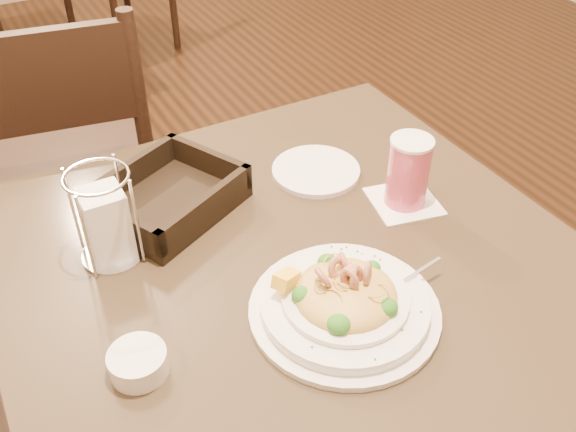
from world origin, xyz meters
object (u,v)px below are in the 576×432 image
pasta_bowl (345,300)px  bread_basket (168,198)px  side_plate (316,171)px  dining_chair_near (72,168)px  drink_glass (408,172)px  main_table (293,355)px  napkin_caddy (106,223)px  butter_ramekin (138,363)px

pasta_bowl → bread_basket: pasta_bowl is taller
bread_basket → side_plate: bread_basket is taller
dining_chair_near → drink_glass: 0.92m
main_table → napkin_caddy: bearing=147.7°
dining_chair_near → main_table: bearing=113.7°
napkin_caddy → butter_ramekin: size_ratio=2.02×
pasta_bowl → napkin_caddy: napkin_caddy is taller
pasta_bowl → drink_glass: (0.24, 0.17, 0.04)m
dining_chair_near → bread_basket: size_ratio=3.20×
napkin_caddy → side_plate: size_ratio=0.96×
pasta_bowl → side_plate: pasta_bowl is taller
main_table → butter_ramekin: butter_ramekin is taller
butter_ramekin → main_table: bearing=16.7°
drink_glass → bread_basket: 0.41m
bread_basket → butter_ramekin: bearing=-117.2°
napkin_caddy → side_plate: napkin_caddy is taller
main_table → drink_glass: drink_glass is taller
main_table → bread_basket: 0.36m
dining_chair_near → drink_glass: (0.45, -0.75, 0.29)m
drink_glass → main_table: bearing=-170.3°
side_plate → pasta_bowl: bearing=-114.3°
pasta_bowl → napkin_caddy: size_ratio=1.95×
dining_chair_near → bread_basket: bearing=107.2°
main_table → pasta_bowl: bearing=-85.4°
drink_glass → bread_basket: size_ratio=0.47×
drink_glass → butter_ramekin: (-0.53, -0.13, -0.05)m
dining_chair_near → pasta_bowl: bearing=112.4°
bread_basket → napkin_caddy: size_ratio=1.84×
side_plate → main_table: bearing=-128.8°
drink_glass → butter_ramekin: bearing=-166.5°
pasta_bowl → drink_glass: drink_glass is taller
main_table → dining_chair_near: bearing=104.1°
pasta_bowl → bread_basket: 0.38m
side_plate → napkin_caddy: bearing=-174.3°
pasta_bowl → side_plate: (0.15, 0.32, -0.02)m
bread_basket → napkin_caddy: napkin_caddy is taller
main_table → napkin_caddy: (-0.24, 0.15, 0.30)m
dining_chair_near → butter_ramekin: (-0.08, -0.87, 0.24)m
main_table → dining_chair_near: size_ratio=0.97×
butter_ramekin → bread_basket: bearing=62.8°
pasta_bowl → napkin_caddy: bearing=132.1°
dining_chair_near → side_plate: 0.73m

